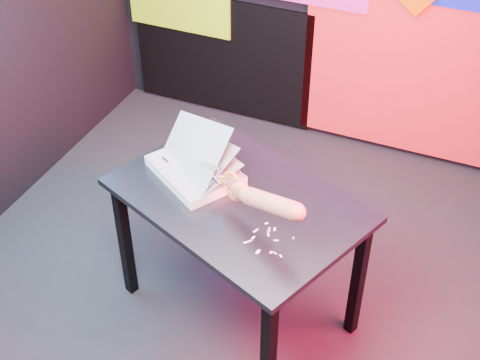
% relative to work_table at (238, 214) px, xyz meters
% --- Properties ---
extents(room, '(3.01, 3.01, 2.71)m').
position_rel_work_table_xyz_m(room, '(-0.09, 0.18, 0.70)').
color(room, black).
rests_on(room, ground).
extents(backdrop, '(2.88, 0.05, 2.08)m').
position_rel_work_table_xyz_m(backdrop, '(-0.03, 1.65, 0.31)').
color(backdrop, red).
rests_on(backdrop, ground).
extents(work_table, '(1.29, 1.09, 0.75)m').
position_rel_work_table_xyz_m(work_table, '(0.00, 0.00, 0.00)').
color(work_table, black).
rests_on(work_table, ground).
extents(printout_stack, '(0.51, 0.47, 0.31)m').
position_rel_work_table_xyz_m(printout_stack, '(-0.25, 0.07, 0.13)').
color(printout_stack, silver).
rests_on(printout_stack, work_table).
extents(scissors, '(0.25, 0.12, 0.15)m').
position_rel_work_table_xyz_m(scissors, '(0.00, -0.08, 0.24)').
color(scissors, silver).
rests_on(scissors, printout_stack).
extents(hand_forearm, '(0.40, 0.21, 0.18)m').
position_rel_work_table_xyz_m(hand_forearm, '(0.20, -0.17, 0.28)').
color(hand_forearm, '#B16D5E').
rests_on(hand_forearm, work_table).
extents(paper_clippings, '(0.19, 0.20, 0.00)m').
position_rel_work_table_xyz_m(paper_clippings, '(0.21, -0.20, 0.10)').
color(paper_clippings, white).
rests_on(paper_clippings, work_table).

